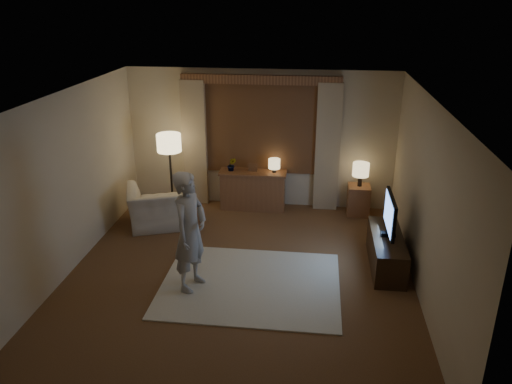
% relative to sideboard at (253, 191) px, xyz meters
% --- Properties ---
extents(room, '(5.04, 5.54, 2.64)m').
position_rel_sideboard_xyz_m(room, '(0.12, -2.00, 0.98)').
color(room, brown).
rests_on(room, ground).
extents(rug, '(2.50, 2.00, 0.02)m').
position_rel_sideboard_xyz_m(rug, '(0.32, -2.72, -0.34)').
color(rug, beige).
rests_on(rug, floor).
extents(sideboard, '(1.20, 0.40, 0.70)m').
position_rel_sideboard_xyz_m(sideboard, '(0.00, 0.00, 0.00)').
color(sideboard, brown).
rests_on(sideboard, floor).
extents(picture_frame, '(0.16, 0.02, 0.20)m').
position_rel_sideboard_xyz_m(picture_frame, '(-0.00, 0.00, 0.45)').
color(picture_frame, brown).
rests_on(picture_frame, sideboard).
extents(plant, '(0.17, 0.13, 0.30)m').
position_rel_sideboard_xyz_m(plant, '(-0.40, 0.00, 0.50)').
color(plant, '#999999').
rests_on(plant, sideboard).
extents(table_lamp_sideboard, '(0.22, 0.22, 0.30)m').
position_rel_sideboard_xyz_m(table_lamp_sideboard, '(0.40, 0.00, 0.55)').
color(table_lamp_sideboard, black).
rests_on(table_lamp_sideboard, sideboard).
extents(floor_lamp, '(0.44, 0.44, 1.51)m').
position_rel_sideboard_xyz_m(floor_lamp, '(-1.48, -0.36, 0.92)').
color(floor_lamp, black).
rests_on(floor_lamp, floor).
extents(armchair, '(1.38, 1.30, 0.72)m').
position_rel_sideboard_xyz_m(armchair, '(-1.50, -0.97, 0.01)').
color(armchair, beige).
rests_on(armchair, floor).
extents(side_table, '(0.40, 0.40, 0.56)m').
position_rel_sideboard_xyz_m(side_table, '(1.98, -0.05, -0.07)').
color(side_table, brown).
rests_on(side_table, floor).
extents(table_lamp_side, '(0.30, 0.30, 0.44)m').
position_rel_sideboard_xyz_m(table_lamp_side, '(1.98, -0.05, 0.52)').
color(table_lamp_side, black).
rests_on(table_lamp_side, side_table).
extents(tv_stand, '(0.45, 1.40, 0.50)m').
position_rel_sideboard_xyz_m(tv_stand, '(2.27, -1.94, -0.10)').
color(tv_stand, black).
rests_on(tv_stand, floor).
extents(tv, '(0.21, 0.87, 0.63)m').
position_rel_sideboard_xyz_m(tv, '(2.27, -1.94, 0.50)').
color(tv, black).
rests_on(tv, tv_stand).
extents(person, '(0.57, 0.71, 1.70)m').
position_rel_sideboard_xyz_m(person, '(-0.48, -2.87, 0.52)').
color(person, '#ADA69F').
rests_on(person, rug).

